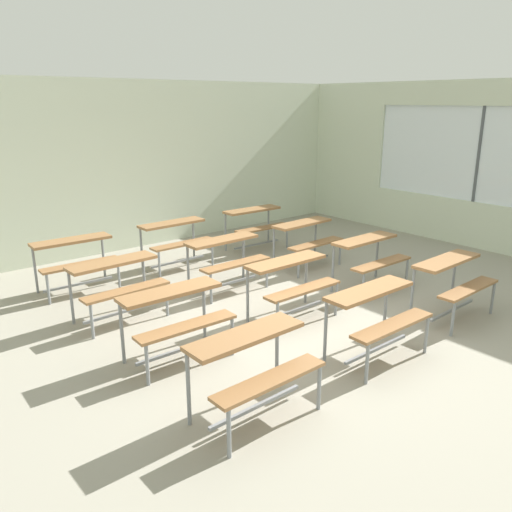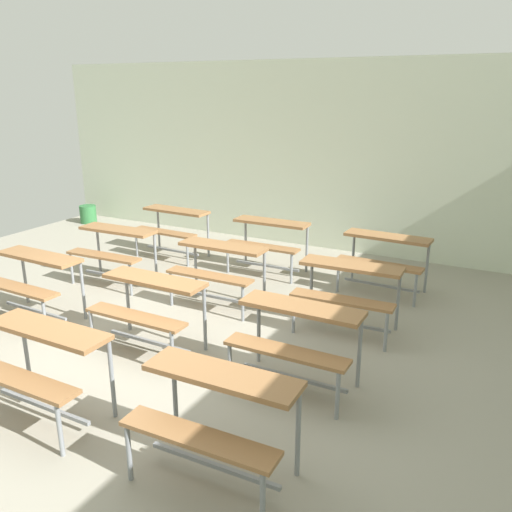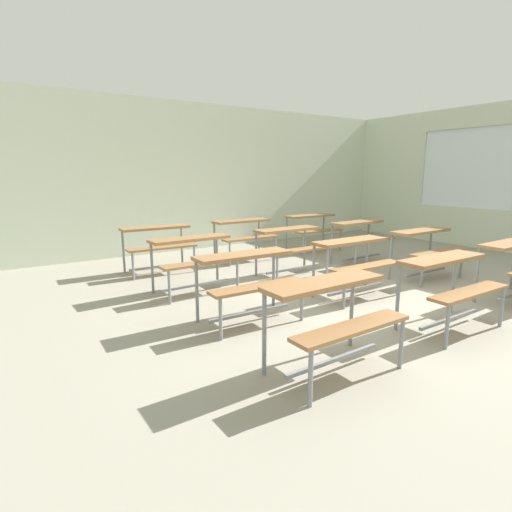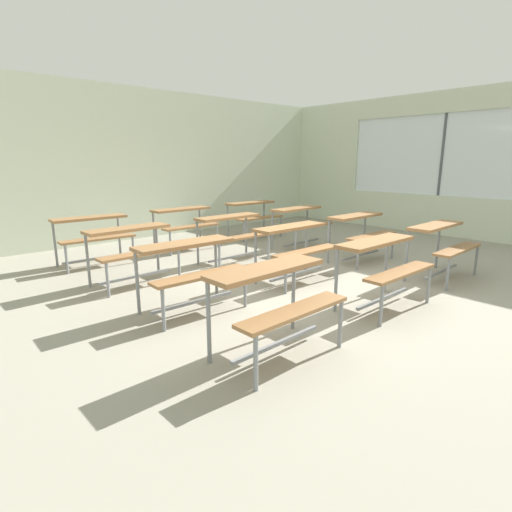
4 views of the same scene
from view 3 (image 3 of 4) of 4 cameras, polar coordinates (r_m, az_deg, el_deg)
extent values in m
cube|color=gray|center=(5.29, 14.68, -6.50)|extent=(10.00, 9.00, 0.05)
cube|color=beige|center=(8.68, -7.86, 11.02)|extent=(10.00, 0.12, 3.00)
cube|color=beige|center=(11.15, 18.82, 11.69)|extent=(0.12, 1.90, 1.70)
cube|color=olive|center=(3.30, 9.74, -3.83)|extent=(1.10, 0.33, 0.04)
cube|color=olive|center=(3.18, 13.62, -9.93)|extent=(1.10, 0.23, 0.03)
cylinder|color=gray|center=(3.22, 1.19, -10.88)|extent=(0.04, 0.04, 0.72)
cylinder|color=gray|center=(3.85, 13.52, -7.35)|extent=(0.04, 0.04, 0.72)
cylinder|color=gray|center=(2.89, 7.79, -16.82)|extent=(0.04, 0.04, 0.44)
cylinder|color=gray|center=(3.58, 20.04, -11.63)|extent=(0.04, 0.04, 0.44)
cube|color=gray|center=(3.43, 11.04, -14.37)|extent=(1.00, 0.04, 0.03)
cube|color=olive|center=(4.59, 25.10, -0.38)|extent=(1.10, 0.33, 0.04)
cube|color=olive|center=(4.50, 28.24, -4.58)|extent=(1.10, 0.23, 0.03)
cylinder|color=gray|center=(4.35, 19.62, -5.48)|extent=(0.04, 0.04, 0.72)
cylinder|color=gray|center=(5.16, 26.38, -3.37)|extent=(0.04, 0.04, 0.72)
cylinder|color=gray|center=(4.11, 25.64, -9.05)|extent=(0.04, 0.04, 0.44)
cylinder|color=gray|center=(4.96, 31.71, -6.18)|extent=(0.04, 0.04, 0.44)
cube|color=gray|center=(4.68, 25.90, -8.12)|extent=(1.00, 0.04, 0.03)
cube|color=olive|center=(6.02, 32.67, 1.50)|extent=(1.11, 0.35, 0.04)
cylinder|color=gray|center=(5.69, 29.03, -2.32)|extent=(0.04, 0.04, 0.72)
cube|color=olive|center=(4.35, -1.81, 0.12)|extent=(1.11, 0.35, 0.04)
cube|color=olive|center=(4.15, 0.45, -4.43)|extent=(1.11, 0.25, 0.03)
cylinder|color=gray|center=(4.34, -8.45, -4.94)|extent=(0.04, 0.04, 0.72)
cylinder|color=gray|center=(4.81, 2.52, -3.16)|extent=(0.04, 0.04, 0.72)
cylinder|color=gray|center=(3.91, -5.09, -8.90)|extent=(0.04, 0.04, 0.44)
cylinder|color=gray|center=(4.43, 6.57, -6.45)|extent=(0.04, 0.04, 0.44)
cube|color=gray|center=(4.40, -0.83, -8.12)|extent=(1.00, 0.06, 0.03)
cube|color=olive|center=(5.39, 13.32, 2.08)|extent=(1.10, 0.33, 0.04)
cube|color=olive|center=(5.24, 15.71, -1.46)|extent=(1.10, 0.23, 0.03)
cylinder|color=gray|center=(5.22, 8.23, -2.08)|extent=(0.04, 0.04, 0.72)
cylinder|color=gray|center=(5.92, 15.51, -0.74)|extent=(0.04, 0.04, 0.72)
cylinder|color=gray|center=(4.87, 12.47, -4.95)|extent=(0.04, 0.04, 0.44)
cylinder|color=gray|center=(5.61, 19.64, -3.14)|extent=(0.04, 0.04, 0.44)
cube|color=gray|center=(5.44, 14.08, -4.59)|extent=(1.00, 0.04, 0.03)
cube|color=olive|center=(6.65, 22.48, 3.29)|extent=(1.10, 0.32, 0.04)
cube|color=olive|center=(6.53, 24.60, 0.47)|extent=(1.10, 0.22, 0.03)
cylinder|color=gray|center=(6.39, 18.67, -0.02)|extent=(0.04, 0.04, 0.72)
cylinder|color=gray|center=(7.20, 23.58, 0.88)|extent=(0.04, 0.04, 0.72)
cylinder|color=gray|center=(6.11, 22.63, -2.19)|extent=(0.04, 0.04, 0.44)
cylinder|color=gray|center=(6.95, 27.27, -0.99)|extent=(0.04, 0.04, 0.44)
cube|color=gray|center=(6.69, 23.05, -2.13)|extent=(1.00, 0.04, 0.03)
cube|color=olive|center=(5.51, -9.44, 2.43)|extent=(1.11, 0.36, 0.04)
cube|color=olive|center=(5.28, -7.79, -1.02)|extent=(1.11, 0.26, 0.03)
cylinder|color=gray|center=(5.51, -14.63, -1.61)|extent=(0.04, 0.04, 0.72)
cylinder|color=gray|center=(5.92, -5.59, -0.35)|extent=(0.04, 0.04, 0.72)
cylinder|color=gray|center=(5.05, -12.28, -4.36)|extent=(0.04, 0.04, 0.44)
cylinder|color=gray|center=(5.50, -2.68, -2.76)|extent=(0.04, 0.04, 0.44)
cube|color=gray|center=(5.52, -8.57, -4.12)|extent=(1.00, 0.07, 0.03)
cube|color=olive|center=(6.36, 4.46, 3.80)|extent=(1.10, 0.33, 0.04)
cube|color=olive|center=(6.16, 6.27, 0.87)|extent=(1.10, 0.23, 0.03)
cylinder|color=gray|center=(6.24, 0.01, 0.33)|extent=(0.04, 0.04, 0.72)
cylinder|color=gray|center=(6.84, 6.97, 1.26)|extent=(0.04, 0.04, 0.72)
cylinder|color=gray|center=(5.83, 3.04, -1.91)|extent=(0.04, 0.04, 0.44)
cylinder|color=gray|center=(6.47, 10.13, -0.71)|extent=(0.04, 0.04, 0.44)
cube|color=gray|center=(6.37, 5.16, -1.88)|extent=(1.00, 0.04, 0.03)
cube|color=olive|center=(7.47, 14.28, 4.67)|extent=(1.11, 0.36, 0.04)
cube|color=olive|center=(7.32, 16.09, 2.20)|extent=(1.11, 0.26, 0.03)
cylinder|color=gray|center=(7.25, 10.75, 1.73)|extent=(0.04, 0.04, 0.72)
cylinder|color=gray|center=(8.00, 15.69, 2.43)|extent=(0.04, 0.04, 0.72)
cylinder|color=gray|center=(6.92, 14.01, -0.08)|extent=(0.04, 0.04, 0.44)
cylinder|color=gray|center=(7.70, 18.83, 0.82)|extent=(0.04, 0.04, 0.44)
cube|color=gray|center=(7.49, 14.86, -0.17)|extent=(1.00, 0.07, 0.03)
cube|color=olive|center=(6.74, -14.21, 3.93)|extent=(1.11, 0.36, 0.04)
cube|color=olive|center=(6.49, -13.22, 1.17)|extent=(1.11, 0.26, 0.03)
cylinder|color=gray|center=(6.81, -18.42, 0.68)|extent=(0.04, 0.04, 0.72)
cylinder|color=gray|center=(7.09, -10.56, 1.52)|extent=(0.04, 0.04, 0.72)
cylinder|color=gray|center=(6.31, -17.16, -1.38)|extent=(0.04, 0.04, 0.44)
cylinder|color=gray|center=(6.62, -8.78, -0.38)|extent=(0.04, 0.04, 0.44)
cube|color=gray|center=(6.72, -13.58, -1.44)|extent=(1.00, 0.07, 0.03)
cube|color=olive|center=(7.47, -2.12, 5.02)|extent=(1.10, 0.33, 0.04)
cube|color=olive|center=(7.25, -0.75, 2.58)|extent=(1.10, 0.23, 0.03)
cylinder|color=gray|center=(7.40, -5.96, 2.07)|extent=(0.04, 0.04, 0.72)
cylinder|color=gray|center=(7.91, 0.42, 2.77)|extent=(0.04, 0.04, 0.72)
cylinder|color=gray|center=(6.95, -3.77, 0.31)|extent=(0.04, 0.04, 0.44)
cylinder|color=gray|center=(7.50, 2.82, 1.17)|extent=(0.04, 0.04, 0.44)
cube|color=gray|center=(7.46, -1.51, 0.18)|extent=(1.00, 0.04, 0.03)
cube|color=olive|center=(8.46, 7.73, 5.72)|extent=(1.11, 0.36, 0.04)
cube|color=olive|center=(8.25, 9.08, 3.56)|extent=(1.11, 0.26, 0.03)
cylinder|color=gray|center=(8.32, 4.37, 3.18)|extent=(0.04, 0.04, 0.72)
cylinder|color=gray|center=(8.93, 9.60, 3.65)|extent=(0.04, 0.04, 0.72)
cylinder|color=gray|center=(7.91, 6.69, 1.66)|extent=(0.04, 0.04, 0.44)
cylinder|color=gray|center=(8.55, 11.98, 2.25)|extent=(0.04, 0.04, 0.44)
cube|color=gray|center=(8.44, 8.21, 1.43)|extent=(1.00, 0.07, 0.03)
camera|label=1|loc=(1.34, 167.31, 39.32)|focal=35.94mm
camera|label=2|loc=(7.20, 60.78, 13.58)|focal=37.10mm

